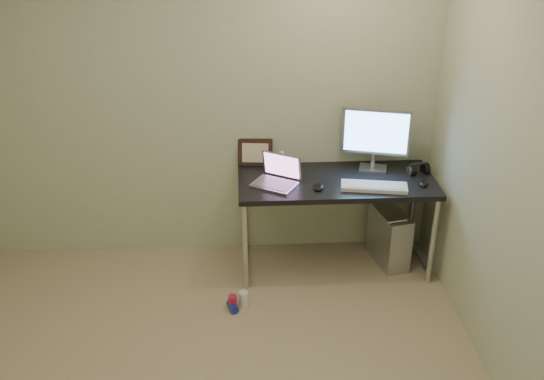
{
  "coord_description": "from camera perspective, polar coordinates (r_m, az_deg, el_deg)",
  "views": [
    {
      "loc": [
        0.26,
        -2.58,
        2.69
      ],
      "look_at": [
        0.46,
        1.08,
        0.85
      ],
      "focal_mm": 40.0,
      "sensor_mm": 36.0,
      "label": 1
    }
  ],
  "objects": [
    {
      "name": "webcam",
      "position": [
        4.66,
        0.89,
        3.27
      ],
      "size": [
        0.05,
        0.04,
        0.13
      ],
      "rotation": [
        0.0,
        0.0,
        -0.21
      ],
      "color": "silver",
      "rests_on": "desk"
    },
    {
      "name": "mouse_left",
      "position": [
        4.36,
        4.44,
        0.39
      ],
      "size": [
        0.1,
        0.13,
        0.04
      ],
      "primitive_type": "ellipsoid",
      "rotation": [
        0.0,
        0.0,
        -0.23
      ],
      "color": "black",
      "rests_on": "desk"
    },
    {
      "name": "monitor",
      "position": [
        4.61,
        9.71,
        5.17
      ],
      "size": [
        0.51,
        0.2,
        0.48
      ],
      "rotation": [
        0.0,
        0.0,
        -0.26
      ],
      "color": "#B8B9BF",
      "rests_on": "desk"
    },
    {
      "name": "cable_a",
      "position": [
        4.98,
        9.93,
        -1.17
      ],
      "size": [
        0.01,
        0.16,
        0.69
      ],
      "primitive_type": "cylinder",
      "rotation": [
        0.21,
        0.0,
        0.0
      ],
      "color": "black",
      "rests_on": "ground"
    },
    {
      "name": "picture_frame",
      "position": [
        4.69,
        -1.6,
        3.58
      ],
      "size": [
        0.27,
        0.1,
        0.22
      ],
      "primitive_type": "cube",
      "rotation": [
        -0.21,
        0.0,
        -0.11
      ],
      "color": "black",
      "rests_on": "desk"
    },
    {
      "name": "can_white",
      "position": [
        4.39,
        -2.69,
        -10.24
      ],
      "size": [
        0.09,
        0.09,
        0.12
      ],
      "primitive_type": "cylinder",
      "rotation": [
        0.0,
        0.0,
        -0.46
      ],
      "color": "white",
      "rests_on": "ground"
    },
    {
      "name": "headphones",
      "position": [
        4.71,
        13.61,
        1.87
      ],
      "size": [
        0.17,
        0.1,
        0.11
      ],
      "rotation": [
        0.0,
        0.0,
        0.22
      ],
      "color": "black",
      "rests_on": "desk"
    },
    {
      "name": "can_red",
      "position": [
        4.37,
        -3.72,
        -10.5
      ],
      "size": [
        0.08,
        0.08,
        0.11
      ],
      "primitive_type": "cylinder",
      "rotation": [
        0.0,
        0.0,
        -0.29
      ],
      "color": "#C42142",
      "rests_on": "ground"
    },
    {
      "name": "tower_computer",
      "position": [
        4.87,
        10.94,
        -4.32
      ],
      "size": [
        0.27,
        0.46,
        0.47
      ],
      "rotation": [
        0.0,
        0.0,
        0.22
      ],
      "color": "#A9A9AE",
      "rests_on": "ground"
    },
    {
      "name": "wall_back",
      "position": [
        4.58,
        -6.3,
        8.12
      ],
      "size": [
        3.5,
        0.02,
        2.5
      ],
      "primitive_type": "cube",
      "color": "beige",
      "rests_on": "ground"
    },
    {
      "name": "can_blue",
      "position": [
        4.38,
        -3.73,
        -10.89
      ],
      "size": [
        0.09,
        0.12,
        0.06
      ],
      "primitive_type": "cylinder",
      "rotation": [
        1.57,
        0.0,
        0.33
      ],
      "color": "#182EB3",
      "rests_on": "ground"
    },
    {
      "name": "cable_b",
      "position": [
        5.0,
        10.97,
        -1.45
      ],
      "size": [
        0.02,
        0.11,
        0.71
      ],
      "primitive_type": "cylinder",
      "rotation": [
        0.14,
        0.0,
        0.09
      ],
      "color": "black",
      "rests_on": "ground"
    },
    {
      "name": "mouse_right",
      "position": [
        4.53,
        14.07,
        0.68
      ],
      "size": [
        0.09,
        0.12,
        0.04
      ],
      "primitive_type": "ellipsoid",
      "rotation": [
        0.0,
        0.0,
        -0.28
      ],
      "color": "black",
      "rests_on": "desk"
    },
    {
      "name": "wall_right",
      "position": [
        3.32,
        24.0,
        -1.64
      ],
      "size": [
        0.02,
        3.5,
        2.5
      ],
      "primitive_type": "cube",
      "color": "beige",
      "rests_on": "ground"
    },
    {
      "name": "keyboard",
      "position": [
        4.41,
        9.58,
        0.31
      ],
      "size": [
        0.49,
        0.23,
        0.03
      ],
      "primitive_type": "cube",
      "rotation": [
        0.0,
        0.0,
        -0.17
      ],
      "color": "white",
      "rests_on": "desk"
    },
    {
      "name": "laptop",
      "position": [
        4.41,
        0.49,
        1.22
      ],
      "size": [
        0.39,
        0.37,
        0.21
      ],
      "rotation": [
        0.0,
        0.0,
        -0.54
      ],
      "color": "#B8B9BF",
      "rests_on": "desk"
    },
    {
      "name": "desk",
      "position": [
        4.55,
        6.05,
        0.04
      ],
      "size": [
        1.46,
        0.64,
        0.75
      ],
      "color": "black",
      "rests_on": "ground"
    }
  ]
}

